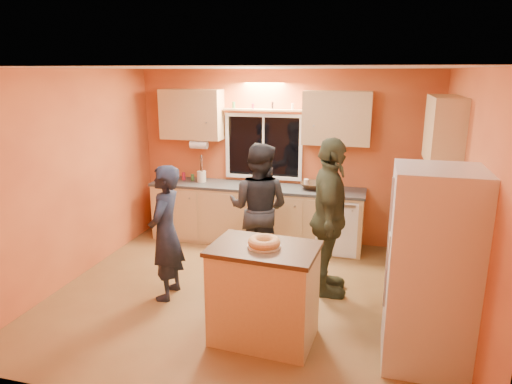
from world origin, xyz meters
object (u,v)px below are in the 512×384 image
(refrigerator, at_px, (431,270))
(island, at_px, (264,293))
(person_left, at_px, (166,233))
(person_center, at_px, (259,208))
(person_right, at_px, (329,218))

(refrigerator, height_order, island, refrigerator)
(person_left, bearing_deg, island, 61.99)
(refrigerator, relative_size, person_center, 1.06)
(person_left, height_order, person_center, person_center)
(island, relative_size, person_center, 0.62)
(island, height_order, person_left, person_left)
(person_left, distance_m, person_right, 1.88)
(person_left, distance_m, person_center, 1.30)
(island, xyz_separation_m, person_right, (0.49, 1.14, 0.44))
(person_center, distance_m, person_right, 1.04)
(refrigerator, bearing_deg, person_right, 131.69)
(person_left, height_order, person_right, person_right)
(refrigerator, height_order, person_left, refrigerator)
(person_left, bearing_deg, person_right, 103.55)
(person_center, bearing_deg, refrigerator, 147.03)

